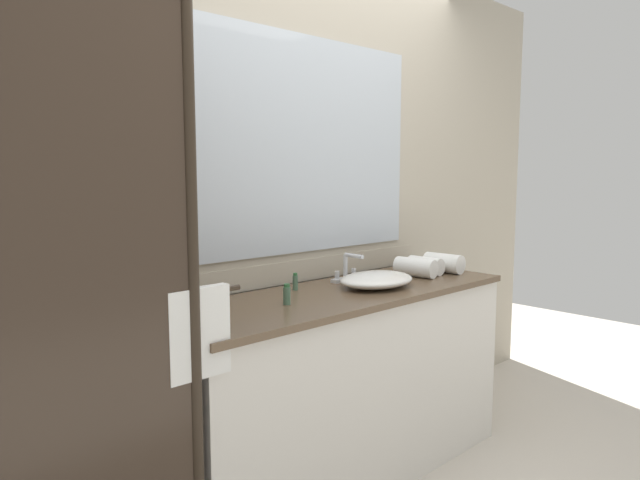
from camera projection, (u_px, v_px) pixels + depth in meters
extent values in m
plane|color=beige|center=(343.00, 476.00, 2.76)|extent=(8.00, 8.00, 0.00)
cube|color=#B2A893|center=(294.00, 202.00, 2.86)|extent=(4.40, 0.05, 2.60)
cube|color=#B2A893|center=(298.00, 271.00, 2.88)|extent=(1.80, 0.01, 0.11)
cube|color=silver|center=(298.00, 145.00, 2.80)|extent=(1.56, 0.01, 1.06)
cube|color=silver|center=(342.00, 388.00, 2.72)|extent=(1.80, 0.56, 0.87)
cube|color=brown|center=(344.00, 294.00, 2.66)|extent=(1.80, 0.58, 0.03)
cylinder|color=#2D2319|center=(194.00, 315.00, 1.80)|extent=(0.04, 0.04, 2.00)
cube|color=#382B21|center=(21.00, 349.00, 1.46)|extent=(0.96, 0.01, 1.96)
cube|color=#382B21|center=(150.00, 301.00, 2.00)|extent=(0.01, 0.57, 1.96)
cylinder|color=#2D2319|center=(197.00, 294.00, 1.81)|extent=(0.32, 0.02, 0.02)
cube|color=white|center=(198.00, 333.00, 1.83)|extent=(0.22, 0.04, 0.29)
ellipsoid|color=white|center=(377.00, 280.00, 2.75)|extent=(0.40, 0.30, 0.07)
cube|color=silver|center=(345.00, 279.00, 2.90)|extent=(0.17, 0.04, 0.02)
cylinder|color=silver|center=(346.00, 266.00, 2.89)|extent=(0.02, 0.02, 0.12)
cylinder|color=silver|center=(354.00, 256.00, 2.85)|extent=(0.02, 0.12, 0.02)
cylinder|color=silver|center=(337.00, 275.00, 2.86)|extent=(0.02, 0.02, 0.04)
cylinder|color=silver|center=(354.00, 272.00, 2.94)|extent=(0.02, 0.02, 0.04)
cube|color=silver|center=(189.00, 315.00, 2.18)|extent=(0.10, 0.07, 0.01)
ellipsoid|color=silver|center=(189.00, 311.00, 2.18)|extent=(0.07, 0.04, 0.02)
cylinder|color=#4C7056|center=(287.00, 296.00, 2.38)|extent=(0.03, 0.03, 0.07)
cylinder|color=#2D6638|center=(287.00, 285.00, 2.38)|extent=(0.02, 0.02, 0.01)
cylinder|color=#4C7056|center=(196.00, 301.00, 2.30)|extent=(0.03, 0.03, 0.06)
cylinder|color=#2D6638|center=(196.00, 292.00, 2.30)|extent=(0.02, 0.02, 0.01)
cylinder|color=#4C7056|center=(295.00, 283.00, 2.68)|extent=(0.02, 0.02, 0.07)
cylinder|color=#2D6638|center=(295.00, 274.00, 2.67)|extent=(0.02, 0.02, 0.01)
cylinder|color=white|center=(444.00, 263.00, 3.15)|extent=(0.12, 0.22, 0.10)
cylinder|color=white|center=(425.00, 265.00, 3.11)|extent=(0.09, 0.20, 0.09)
cylinder|color=white|center=(415.00, 267.00, 3.02)|extent=(0.13, 0.23, 0.10)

